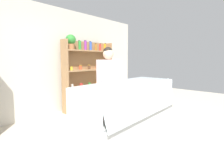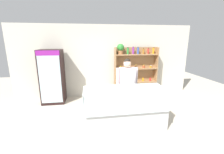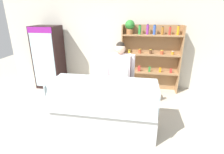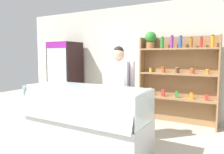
{
  "view_description": "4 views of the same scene",
  "coord_description": "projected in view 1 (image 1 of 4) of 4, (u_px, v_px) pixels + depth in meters",
  "views": [
    {
      "loc": [
        -2.14,
        -1.77,
        1.4
      ],
      "look_at": [
        0.43,
        0.47,
        1.05
      ],
      "focal_mm": 28.0,
      "sensor_mm": 36.0,
      "label": 1
    },
    {
      "loc": [
        -0.59,
        -3.42,
        2.14
      ],
      "look_at": [
        -0.02,
        0.29,
        1.21
      ],
      "focal_mm": 24.0,
      "sensor_mm": 36.0,
      "label": 2
    },
    {
      "loc": [
        0.88,
        -2.95,
        2.22
      ],
      "look_at": [
        0.32,
        0.37,
        0.95
      ],
      "focal_mm": 28.0,
      "sensor_mm": 36.0,
      "label": 3
    },
    {
      "loc": [
        2.23,
        -2.73,
        1.48
      ],
      "look_at": [
        0.41,
        0.46,
        1.12
      ],
      "focal_mm": 35.0,
      "sensor_mm": 36.0,
      "label": 4
    }
  ],
  "objects": [
    {
      "name": "ground_plane",
      "position": [
        117.0,
        143.0,
        2.91
      ],
      "size": [
        12.0,
        12.0,
        0.0
      ],
      "primitive_type": "plane",
      "color": "beige"
    },
    {
      "name": "back_wall",
      "position": [
        44.0,
        61.0,
        4.27
      ],
      "size": [
        6.8,
        0.1,
        2.7
      ],
      "primitive_type": "cube",
      "color": "beige",
      "rests_on": "ground"
    },
    {
      "name": "shop_clerk",
      "position": [
        108.0,
        80.0,
        3.53
      ],
      "size": [
        0.63,
        0.25,
        1.64
      ],
      "color": "#4C4233",
      "rests_on": "ground"
    },
    {
      "name": "shelving_unit",
      "position": [
        86.0,
        69.0,
        4.9
      ],
      "size": [
        1.63,
        0.29,
        2.01
      ],
      "color": "#9E754C",
      "rests_on": "ground"
    },
    {
      "name": "deli_display_case",
      "position": [
        128.0,
        122.0,
        3.0
      ],
      "size": [
        1.99,
        0.8,
        1.01
      ],
      "color": "silver",
      "rests_on": "ground"
    }
  ]
}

